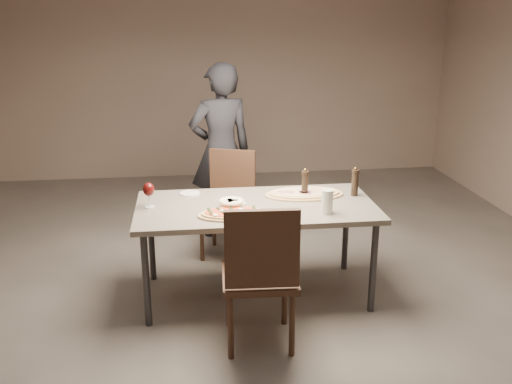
{
  "coord_description": "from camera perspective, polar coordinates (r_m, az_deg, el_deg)",
  "views": [
    {
      "loc": [
        -0.51,
        -4.04,
        2.15
      ],
      "look_at": [
        0.0,
        0.0,
        0.85
      ],
      "focal_mm": 40.0,
      "sensor_mm": 36.0,
      "label": 1
    }
  ],
  "objects": [
    {
      "name": "chair_near",
      "position": [
        3.67,
        0.43,
        -7.78
      ],
      "size": [
        0.51,
        0.51,
        1.02
      ],
      "rotation": [
        0.0,
        0.0,
        -0.05
      ],
      "color": "#3D2619",
      "rests_on": "ground"
    },
    {
      "name": "wine_glass",
      "position": [
        4.28,
        -10.69,
        0.18
      ],
      "size": [
        0.09,
        0.09,
        0.19
      ],
      "rotation": [
        0.0,
        0.0,
        0.33
      ],
      "color": "silver",
      "rests_on": "dining_table"
    },
    {
      "name": "bread_basket",
      "position": [
        4.22,
        -2.47,
        -1.1
      ],
      "size": [
        0.19,
        0.19,
        0.07
      ],
      "rotation": [
        0.0,
        0.0,
        -0.25
      ],
      "color": "beige",
      "rests_on": "dining_table"
    },
    {
      "name": "ham_pizza",
      "position": [
        4.53,
        4.85,
        -0.14
      ],
      "size": [
        0.63,
        0.35,
        0.04
      ],
      "rotation": [
        0.0,
        0.0,
        0.07
      ],
      "color": "tan",
      "rests_on": "dining_table"
    },
    {
      "name": "room",
      "position": [
        4.14,
        -0.0,
        7.27
      ],
      "size": [
        7.0,
        7.0,
        7.0
      ],
      "color": "#5D5650",
      "rests_on": "ground"
    },
    {
      "name": "carafe",
      "position": [
        4.12,
        7.13,
        -0.96
      ],
      "size": [
        0.09,
        0.09,
        0.18
      ],
      "rotation": [
        0.0,
        0.0,
        0.3
      ],
      "color": "silver",
      "rests_on": "dining_table"
    },
    {
      "name": "dining_table",
      "position": [
        4.32,
        -0.0,
        -1.98
      ],
      "size": [
        1.8,
        0.9,
        0.75
      ],
      "color": "#70685C",
      "rests_on": "ground"
    },
    {
      "name": "pepper_mill_left",
      "position": [
        4.48,
        4.91,
        0.87
      ],
      "size": [
        0.06,
        0.06,
        0.23
      ],
      "rotation": [
        0.0,
        0.0,
        -0.1
      ],
      "color": "black",
      "rests_on": "dining_table"
    },
    {
      "name": "pepper_mill_right",
      "position": [
        4.55,
        9.87,
        0.98
      ],
      "size": [
        0.06,
        0.06,
        0.24
      ],
      "rotation": [
        0.0,
        0.0,
        -0.28
      ],
      "color": "black",
      "rests_on": "dining_table"
    },
    {
      "name": "diner",
      "position": [
        5.54,
        -3.55,
        4.11
      ],
      "size": [
        0.7,
        0.54,
        1.7
      ],
      "primitive_type": "imported",
      "rotation": [
        0.0,
        0.0,
        3.37
      ],
      "color": "black",
      "rests_on": "ground"
    },
    {
      "name": "zucchini_pizza",
      "position": [
        4.07,
        -2.36,
        -2.17
      ],
      "size": [
        0.5,
        0.28,
        0.05
      ],
      "rotation": [
        0.0,
        0.0,
        -0.23
      ],
      "color": "tan",
      "rests_on": "dining_table"
    },
    {
      "name": "chair_far",
      "position": [
        5.19,
        -2.67,
        -0.5
      ],
      "size": [
        0.57,
        0.57,
        0.94
      ],
      "rotation": [
        0.0,
        0.0,
        2.79
      ],
      "color": "#3D2619",
      "rests_on": "ground"
    },
    {
      "name": "oil_dish",
      "position": [
        4.3,
        -1.98,
        -1.17
      ],
      "size": [
        0.14,
        0.14,
        0.02
      ],
      "rotation": [
        0.0,
        0.0,
        0.42
      ],
      "color": "white",
      "rests_on": "dining_table"
    },
    {
      "name": "side_plate",
      "position": [
        4.58,
        -6.62,
        -0.14
      ],
      "size": [
        0.16,
        0.16,
        0.01
      ],
      "rotation": [
        0.0,
        0.0,
        -0.18
      ],
      "color": "white",
      "rests_on": "dining_table"
    }
  ]
}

